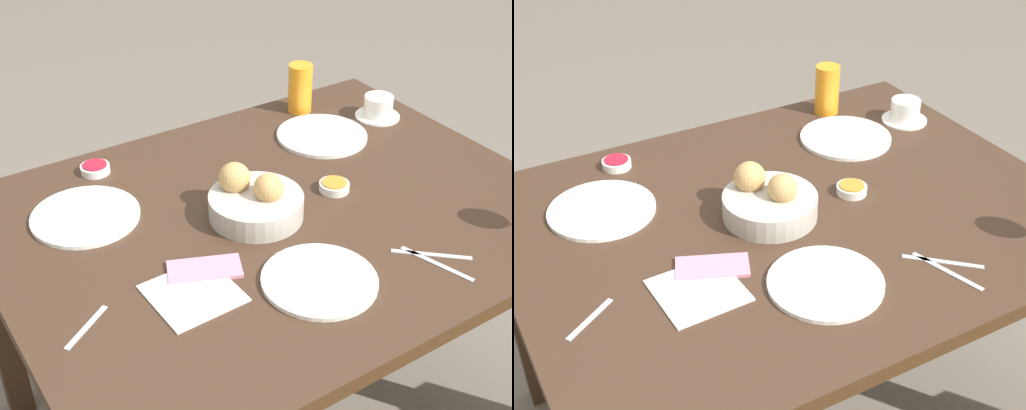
% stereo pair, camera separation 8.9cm
% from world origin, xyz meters
% --- Properties ---
extents(dining_table, '(1.26, 0.98, 0.72)m').
position_xyz_m(dining_table, '(0.00, 0.00, 0.63)').
color(dining_table, '#3D281C').
rests_on(dining_table, ground_plane).
extents(bread_basket, '(0.21, 0.21, 0.11)m').
position_xyz_m(bread_basket, '(0.05, -0.01, 0.76)').
color(bread_basket, '#B2ADA3').
rests_on(bread_basket, dining_table).
extents(plate_near_left, '(0.24, 0.24, 0.01)m').
position_xyz_m(plate_near_left, '(-0.30, -0.23, 0.72)').
color(plate_near_left, white).
rests_on(plate_near_left, dining_table).
extents(plate_near_right, '(0.24, 0.24, 0.01)m').
position_xyz_m(plate_near_right, '(0.38, -0.21, 0.72)').
color(plate_near_right, white).
rests_on(plate_near_right, dining_table).
extents(plate_far_center, '(0.23, 0.23, 0.01)m').
position_xyz_m(plate_far_center, '(0.08, 0.26, 0.72)').
color(plate_far_center, white).
rests_on(plate_far_center, dining_table).
extents(juice_glass, '(0.07, 0.07, 0.14)m').
position_xyz_m(juice_glass, '(-0.35, -0.40, 0.79)').
color(juice_glass, orange).
rests_on(juice_glass, dining_table).
extents(coffee_cup, '(0.13, 0.13, 0.06)m').
position_xyz_m(coffee_cup, '(-0.51, -0.24, 0.75)').
color(coffee_cup, white).
rests_on(coffee_cup, dining_table).
extents(jam_bowl_berry, '(0.07, 0.07, 0.02)m').
position_xyz_m(jam_bowl_berry, '(0.28, -0.39, 0.73)').
color(jam_bowl_berry, white).
rests_on(jam_bowl_berry, dining_table).
extents(jam_bowl_honey, '(0.07, 0.07, 0.02)m').
position_xyz_m(jam_bowl_honey, '(-0.16, -0.00, 0.73)').
color(jam_bowl_honey, white).
rests_on(jam_bowl_honey, dining_table).
extents(fork_silver, '(0.13, 0.12, 0.00)m').
position_xyz_m(fork_silver, '(-0.17, 0.31, 0.72)').
color(fork_silver, '#B7B7BC').
rests_on(fork_silver, dining_table).
extents(knife_silver, '(0.05, 0.16, 0.00)m').
position_xyz_m(knife_silver, '(-0.16, 0.34, 0.72)').
color(knife_silver, '#B7B7BC').
rests_on(knife_silver, dining_table).
extents(spoon_coffee, '(0.11, 0.08, 0.00)m').
position_xyz_m(spoon_coffee, '(0.51, 0.13, 0.72)').
color(spoon_coffee, '#B7B7BC').
rests_on(spoon_coffee, dining_table).
extents(napkin, '(0.17, 0.17, 0.00)m').
position_xyz_m(napkin, '(0.30, 0.15, 0.72)').
color(napkin, white).
rests_on(napkin, dining_table).
extents(cell_phone, '(0.17, 0.13, 0.01)m').
position_xyz_m(cell_phone, '(0.25, 0.10, 0.72)').
color(cell_phone, pink).
rests_on(cell_phone, dining_table).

